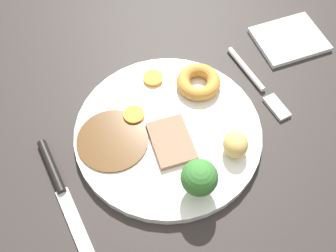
% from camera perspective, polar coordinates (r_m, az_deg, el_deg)
% --- Properties ---
extents(dining_table, '(1.20, 0.84, 0.04)m').
position_cam_1_polar(dining_table, '(0.60, -3.26, -2.10)').
color(dining_table, '#2B2623').
rests_on(dining_table, ground).
extents(dinner_plate, '(0.26, 0.26, 0.01)m').
position_cam_1_polar(dinner_plate, '(0.58, 0.00, -0.89)').
color(dinner_plate, white).
rests_on(dinner_plate, dining_table).
extents(gravy_pool, '(0.10, 0.10, 0.00)m').
position_cam_1_polar(gravy_pool, '(0.57, -7.78, -1.97)').
color(gravy_pool, '#563819').
rests_on(gravy_pool, dinner_plate).
extents(meat_slice_main, '(0.07, 0.09, 0.01)m').
position_cam_1_polar(meat_slice_main, '(0.56, 0.49, -2.14)').
color(meat_slice_main, '#9E664C').
rests_on(meat_slice_main, dinner_plate).
extents(yorkshire_pudding, '(0.07, 0.07, 0.02)m').
position_cam_1_polar(yorkshire_pudding, '(0.61, 4.29, 6.20)').
color(yorkshire_pudding, '#C68938').
rests_on(yorkshire_pudding, dinner_plate).
extents(roast_potato_left, '(0.05, 0.05, 0.03)m').
position_cam_1_polar(roast_potato_left, '(0.55, 9.45, -2.56)').
color(roast_potato_left, '#D8B260').
rests_on(roast_potato_left, dinner_plate).
extents(carrot_coin_front, '(0.03, 0.03, 0.01)m').
position_cam_1_polar(carrot_coin_front, '(0.58, -5.15, 1.38)').
color(carrot_coin_front, orange).
rests_on(carrot_coin_front, dinner_plate).
extents(carrot_coin_back, '(0.03, 0.03, 0.01)m').
position_cam_1_polar(carrot_coin_back, '(0.62, -2.12, 6.74)').
color(carrot_coin_back, orange).
rests_on(carrot_coin_back, dinner_plate).
extents(broccoli_floret, '(0.05, 0.05, 0.06)m').
position_cam_1_polar(broccoli_floret, '(0.50, 4.42, -7.28)').
color(broccoli_floret, '#8CB766').
rests_on(broccoli_floret, dinner_plate).
extents(fork, '(0.03, 0.15, 0.01)m').
position_cam_1_polar(fork, '(0.65, 12.54, 5.76)').
color(fork, silver).
rests_on(fork, dining_table).
extents(knife, '(0.03, 0.19, 0.01)m').
position_cam_1_polar(knife, '(0.56, -14.93, -8.24)').
color(knife, black).
rests_on(knife, dining_table).
extents(folded_napkin, '(0.13, 0.11, 0.01)m').
position_cam_1_polar(folded_napkin, '(0.72, 16.66, 11.59)').
color(folded_napkin, white).
rests_on(folded_napkin, dining_table).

